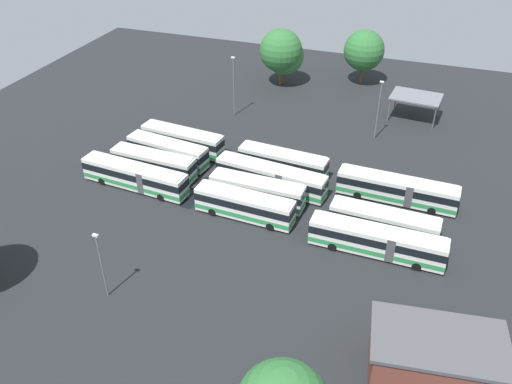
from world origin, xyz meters
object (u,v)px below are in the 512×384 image
object	(u,v)px
maintenance_shelter	(416,97)
tree_east_edge	(285,55)
bus_row2_slot3	(135,176)
lamp_post_far_corner	(378,108)
bus_row1_slot1	(271,177)
tree_northeast	(364,50)
lamp_post_by_building	(234,84)
bus_row0_slot2	(384,223)
depot_building	(435,360)
bus_row0_slot0	(397,189)
bus_row2_slot2	(154,163)
bus_row2_slot0	(182,140)
bus_row1_slot0	(283,162)
bus_row1_slot2	(257,191)
bus_row2_slot1	(168,151)
lamp_post_near_entrance	(101,263)
tree_west_edge	(281,51)
bus_row0_slot3	(377,241)
bus_row1_slot3	(244,205)

from	to	relation	value
maintenance_shelter	tree_east_edge	distance (m)	24.75
bus_row2_slot3	lamp_post_far_corner	size ratio (longest dim) A/B	1.62
bus_row1_slot1	tree_northeast	xyz separation A→B (m)	(-4.53, -38.67, 4.41)
tree_east_edge	lamp_post_by_building	bearing A→B (deg)	76.50
bus_row0_slot2	tree_east_edge	bearing A→B (deg)	-58.82
depot_building	bus_row0_slot0	bearing A→B (deg)	-76.53
bus_row2_slot2	lamp_post_far_corner	distance (m)	33.04
bus_row1_slot1	bus_row2_slot3	bearing A→B (deg)	18.84
bus_row2_slot0	lamp_post_by_building	distance (m)	14.06
bus_row2_slot0	lamp_post_far_corner	bearing A→B (deg)	-153.17
bus_row1_slot0	lamp_post_far_corner	bearing A→B (deg)	-125.45
bus_row2_slot3	lamp_post_by_building	world-z (taller)	lamp_post_by_building
bus_row1_slot2	bus_row1_slot1	bearing A→B (deg)	-100.03
bus_row1_slot2	tree_northeast	bearing A→B (deg)	-96.97
bus_row1_slot2	depot_building	bearing A→B (deg)	138.73
bus_row2_slot1	tree_northeast	distance (m)	42.36
bus_row2_slot3	tree_east_edge	distance (m)	40.47
bus_row0_slot2	bus_row1_slot0	xyz separation A→B (m)	(14.57, -8.92, -0.00)
bus_row1_slot2	bus_row0_slot2	bearing A→B (deg)	175.04
bus_row1_slot0	tree_east_edge	bearing A→B (deg)	-73.35
bus_row0_slot2	bus_row2_slot3	xyz separation A→B (m)	(31.27, 0.68, 0.00)
bus_row1_slot2	lamp_post_far_corner	world-z (taller)	lamp_post_far_corner
bus_row0_slot0	depot_building	size ratio (longest dim) A/B	1.27
bus_row2_slot0	lamp_post_near_entrance	distance (m)	29.50
bus_row2_slot0	maintenance_shelter	size ratio (longest dim) A/B	1.55
bus_row2_slot0	depot_building	size ratio (longest dim) A/B	1.08
bus_row2_slot3	tree_west_edge	world-z (taller)	tree_west_edge
bus_row1_slot1	bus_row2_slot0	bearing A→B (deg)	-19.36
maintenance_shelter	lamp_post_by_building	size ratio (longest dim) A/B	0.82
bus_row2_slot1	lamp_post_far_corner	world-z (taller)	lamp_post_far_corner
tree_east_edge	bus_row0_slot3	bearing A→B (deg)	118.88
bus_row0_slot2	tree_west_edge	distance (m)	45.27
bus_row0_slot0	lamp_post_far_corner	xyz separation A→B (m)	(5.11, -15.66, 3.20)
bus_row1_slot3	bus_row2_slot0	world-z (taller)	same
depot_building	tree_east_edge	bearing A→B (deg)	-62.08
bus_row2_slot0	lamp_post_near_entrance	bearing A→B (deg)	101.24
lamp_post_far_corner	lamp_post_near_entrance	bearing A→B (deg)	64.76
bus_row0_slot2	bus_row1_slot3	distance (m)	16.04
bus_row2_slot0	tree_west_edge	distance (m)	28.90
tree_northeast	bus_row2_slot3	bearing A→B (deg)	64.70
depot_building	lamp_post_near_entrance	size ratio (longest dim) A/B	1.51
lamp_post_far_corner	tree_northeast	bearing A→B (deg)	-74.17
bus_row1_slot2	lamp_post_near_entrance	distance (m)	21.92
lamp_post_by_building	depot_building	bearing A→B (deg)	129.13
bus_row1_slot1	depot_building	bearing A→B (deg)	133.10
bus_row2_slot1	tree_east_edge	size ratio (longest dim) A/B	1.39
lamp_post_by_building	lamp_post_far_corner	xyz separation A→B (m)	(-22.69, 0.51, -0.33)
bus_row2_slot3	tree_east_edge	bearing A→B (deg)	-101.07
bus_row2_slot0	tree_west_edge	world-z (taller)	tree_west_edge
bus_row1_slot0	tree_west_edge	distance (m)	31.02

